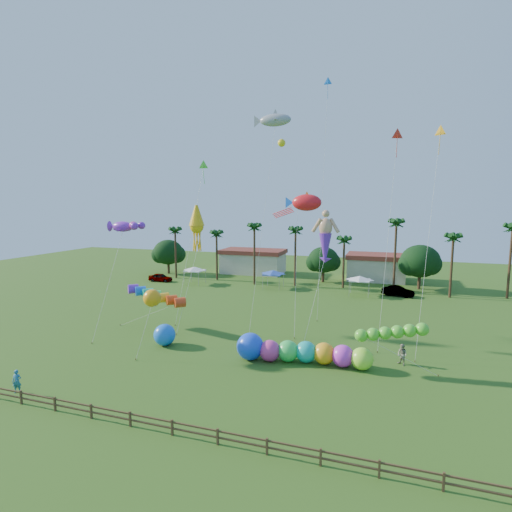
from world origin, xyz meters
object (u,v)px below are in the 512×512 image
(car_b, at_px, (398,291))
(blue_ball, at_px, (165,335))
(caterpillar_inflatable, at_px, (298,352))
(spectator_b, at_px, (402,355))
(spectator_a, at_px, (17,381))
(car_a, at_px, (160,277))

(car_b, relative_size, blue_ball, 2.16)
(caterpillar_inflatable, distance_m, blue_ball, 13.49)
(spectator_b, height_order, caterpillar_inflatable, caterpillar_inflatable)
(spectator_a, xyz_separation_m, blue_ball, (5.06, 12.26, 0.20))
(car_a, height_order, blue_ball, blue_ball)
(car_b, bearing_deg, spectator_b, -168.23)
(spectator_b, distance_m, caterpillar_inflatable, 9.05)
(car_b, xyz_separation_m, spectator_a, (-27.39, -42.16, 0.11))
(car_b, relative_size, caterpillar_inflatable, 0.39)
(car_a, xyz_separation_m, caterpillar_inflatable, (31.74, -28.72, 0.29))
(car_a, relative_size, spectator_a, 2.47)
(car_a, bearing_deg, spectator_b, -125.15)
(blue_ball, bearing_deg, car_b, 53.25)
(car_a, xyz_separation_m, spectator_a, (13.19, -40.84, 0.14))
(blue_ball, bearing_deg, spectator_b, 5.87)
(car_b, bearing_deg, spectator_a, 159.02)
(car_b, distance_m, blue_ball, 37.32)
(car_b, bearing_deg, car_a, 103.89)
(car_b, relative_size, spectator_a, 2.66)
(car_b, height_order, spectator_b, spectator_b)
(car_a, bearing_deg, blue_ball, -149.56)
(caterpillar_inflatable, height_order, blue_ball, caterpillar_inflatable)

